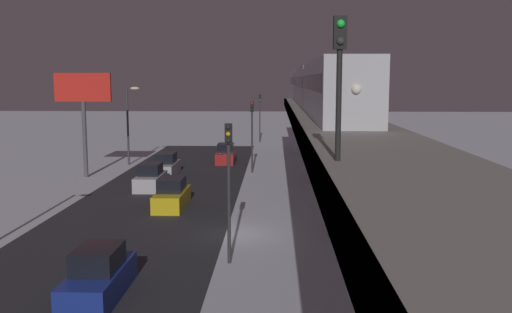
% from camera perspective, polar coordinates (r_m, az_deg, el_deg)
% --- Properties ---
extents(ground_plane, '(240.00, 240.00, 0.00)m').
position_cam_1_polar(ground_plane, '(31.00, -2.56, -7.83)').
color(ground_plane, silver).
extents(avenue_asphalt, '(11.00, 82.10, 0.01)m').
position_cam_1_polar(avenue_asphalt, '(31.97, -13.04, -7.54)').
color(avenue_asphalt, '#28282D').
rests_on(avenue_asphalt, ground_plane).
extents(elevated_railway, '(5.00, 82.10, 6.06)m').
position_cam_1_polar(elevated_railway, '(30.12, 8.59, 1.83)').
color(elevated_railway, gray).
rests_on(elevated_railway, ground_plane).
extents(subway_train, '(2.94, 55.47, 3.40)m').
position_cam_1_polar(subway_train, '(52.95, 5.87, 7.18)').
color(subway_train, '#B7BABF').
rests_on(subway_train, elevated_railway).
extents(rail_signal, '(0.36, 0.41, 4.00)m').
position_cam_1_polar(rail_signal, '(15.94, 8.43, 9.32)').
color(rail_signal, black).
rests_on(rail_signal, elevated_railway).
extents(sedan_red, '(1.91, 4.06, 1.97)m').
position_cam_1_polar(sedan_red, '(56.97, -3.07, 0.14)').
color(sedan_red, '#A51E1E').
rests_on(sedan_red, ground_plane).
extents(sedan_silver, '(1.80, 4.37, 1.97)m').
position_cam_1_polar(sedan_silver, '(44.13, -10.61, -2.20)').
color(sedan_silver, '#B2B2B7').
rests_on(sedan_silver, ground_plane).
extents(sedan_yellow, '(1.80, 4.76, 1.97)m').
position_cam_1_polar(sedan_yellow, '(37.51, -8.51, -3.91)').
color(sedan_yellow, gold).
rests_on(sedan_yellow, ground_plane).
extents(sedan_silver_2, '(1.80, 4.69, 1.97)m').
position_cam_1_polar(sedan_silver_2, '(50.18, -9.07, -0.97)').
color(sedan_silver_2, '#B2B2B7').
rests_on(sedan_silver_2, ground_plane).
extents(sedan_blue_2, '(1.80, 4.77, 1.97)m').
position_cam_1_polar(sedan_blue_2, '(23.01, -15.61, -11.64)').
color(sedan_blue_2, navy).
rests_on(sedan_blue_2, ground_plane).
extents(traffic_light_near, '(0.32, 0.44, 6.40)m').
position_cam_1_polar(traffic_light_near, '(25.30, -2.78, -1.65)').
color(traffic_light_near, '#2D2D2D').
rests_on(traffic_light_near, ground_plane).
extents(traffic_light_mid, '(0.32, 0.44, 6.40)m').
position_cam_1_polar(traffic_light_mid, '(50.51, -0.40, 3.07)').
color(traffic_light_mid, '#2D2D2D').
rests_on(traffic_light_mid, ground_plane).
extents(traffic_light_far, '(0.32, 0.44, 6.40)m').
position_cam_1_polar(traffic_light_far, '(75.86, 0.39, 4.63)').
color(traffic_light_far, '#2D2D2D').
rests_on(traffic_light_far, ground_plane).
extents(commercial_billboard, '(4.80, 0.36, 8.90)m').
position_cam_1_polar(commercial_billboard, '(50.19, -17.07, 5.71)').
color(commercial_billboard, '#4C4C51').
rests_on(commercial_billboard, ground_plane).
extents(street_lamp_far, '(1.35, 0.44, 7.65)m').
position_cam_1_polar(street_lamp_far, '(56.70, -12.63, 4.02)').
color(street_lamp_far, '#38383D').
rests_on(street_lamp_far, ground_plane).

